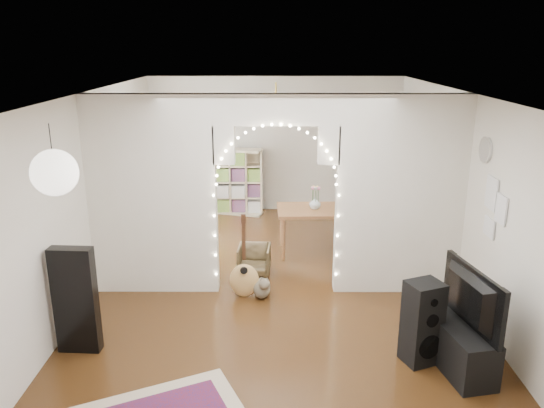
{
  "coord_description": "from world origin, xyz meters",
  "views": [
    {
      "loc": [
        -0.03,
        -6.78,
        3.3
      ],
      "look_at": [
        -0.06,
        0.3,
        1.15
      ],
      "focal_mm": 35.0,
      "sensor_mm": 36.0,
      "label": 1
    }
  ],
  "objects_px": {
    "media_console": "(458,346)",
    "bookcase": "(230,181)",
    "floor_speaker": "(422,323)",
    "dining_table": "(315,213)",
    "acoustic_guitar": "(244,267)",
    "dining_chair_left": "(189,264)",
    "dining_chair_right": "(254,260)"
  },
  "relations": [
    {
      "from": "media_console",
      "to": "bookcase",
      "type": "relative_size",
      "value": 0.76
    },
    {
      "from": "floor_speaker",
      "to": "media_console",
      "type": "distance_m",
      "value": 0.43
    },
    {
      "from": "dining_table",
      "to": "acoustic_guitar",
      "type": "bearing_deg",
      "value": -125.26
    },
    {
      "from": "acoustic_guitar",
      "to": "floor_speaker",
      "type": "relative_size",
      "value": 1.08
    },
    {
      "from": "acoustic_guitar",
      "to": "media_console",
      "type": "height_order",
      "value": "acoustic_guitar"
    },
    {
      "from": "media_console",
      "to": "dining_chair_left",
      "type": "relative_size",
      "value": 1.99
    },
    {
      "from": "acoustic_guitar",
      "to": "bookcase",
      "type": "xyz_separation_m",
      "value": [
        -0.47,
        3.75,
        0.23
      ]
    },
    {
      "from": "dining_chair_left",
      "to": "dining_chair_right",
      "type": "distance_m",
      "value": 0.96
    },
    {
      "from": "acoustic_guitar",
      "to": "dining_chair_right",
      "type": "bearing_deg",
      "value": 76.28
    },
    {
      "from": "acoustic_guitar",
      "to": "floor_speaker",
      "type": "distance_m",
      "value": 2.49
    },
    {
      "from": "acoustic_guitar",
      "to": "dining_chair_left",
      "type": "distance_m",
      "value": 1.06
    },
    {
      "from": "media_console",
      "to": "dining_chair_right",
      "type": "xyz_separation_m",
      "value": [
        -2.23,
        2.39,
        -0.03
      ]
    },
    {
      "from": "bookcase",
      "to": "dining_table",
      "type": "relative_size",
      "value": 1.08
    },
    {
      "from": "floor_speaker",
      "to": "acoustic_guitar",
      "type": "bearing_deg",
      "value": 120.53
    },
    {
      "from": "floor_speaker",
      "to": "dining_table",
      "type": "bearing_deg",
      "value": 84.32
    },
    {
      "from": "dining_chair_right",
      "to": "floor_speaker",
      "type": "bearing_deg",
      "value": -46.89
    },
    {
      "from": "dining_table",
      "to": "dining_chair_right",
      "type": "distance_m",
      "value": 1.35
    },
    {
      "from": "dining_table",
      "to": "bookcase",
      "type": "bearing_deg",
      "value": 123.73
    },
    {
      "from": "floor_speaker",
      "to": "bookcase",
      "type": "bearing_deg",
      "value": 92.9
    },
    {
      "from": "acoustic_guitar",
      "to": "bookcase",
      "type": "height_order",
      "value": "bookcase"
    },
    {
      "from": "dining_chair_left",
      "to": "floor_speaker",
      "type": "bearing_deg",
      "value": -56.43
    },
    {
      "from": "dining_chair_right",
      "to": "media_console",
      "type": "bearing_deg",
      "value": -43.27
    },
    {
      "from": "dining_table",
      "to": "media_console",
      "type": "bearing_deg",
      "value": -70.28
    },
    {
      "from": "floor_speaker",
      "to": "bookcase",
      "type": "xyz_separation_m",
      "value": [
        -2.45,
        5.26,
        0.2
      ]
    },
    {
      "from": "bookcase",
      "to": "dining_table",
      "type": "distance_m",
      "value": 2.64
    },
    {
      "from": "acoustic_guitar",
      "to": "bookcase",
      "type": "relative_size",
      "value": 0.76
    },
    {
      "from": "dining_chair_left",
      "to": "dining_chair_right",
      "type": "bearing_deg",
      "value": -9.6
    },
    {
      "from": "acoustic_guitar",
      "to": "bookcase",
      "type": "distance_m",
      "value": 3.79
    },
    {
      "from": "floor_speaker",
      "to": "dining_chair_left",
      "type": "xyz_separation_m",
      "value": [
        -2.82,
        2.11,
        -0.23
      ]
    },
    {
      "from": "acoustic_guitar",
      "to": "dining_chair_left",
      "type": "bearing_deg",
      "value": 138.64
    },
    {
      "from": "floor_speaker",
      "to": "dining_chair_left",
      "type": "distance_m",
      "value": 3.53
    },
    {
      "from": "acoustic_guitar",
      "to": "floor_speaker",
      "type": "height_order",
      "value": "acoustic_guitar"
    }
  ]
}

